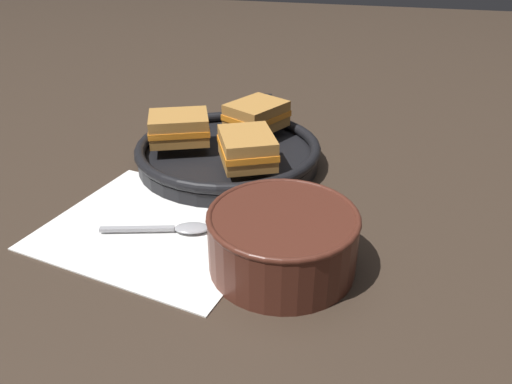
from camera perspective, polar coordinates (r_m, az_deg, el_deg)
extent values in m
plane|color=#382B21|center=(0.69, -2.63, -3.88)|extent=(4.00, 4.00, 0.00)
cube|color=white|center=(0.70, -11.03, -3.94)|extent=(0.33, 0.30, 0.00)
cylinder|color=#4C2319|center=(0.60, 3.04, -5.64)|extent=(0.18, 0.18, 0.07)
cylinder|color=#DB5B1E|center=(0.58, 3.10, -3.69)|extent=(0.16, 0.16, 0.01)
torus|color=#4C2319|center=(0.58, 3.13, -2.78)|extent=(0.18, 0.18, 0.01)
cube|color=#9E9EA3|center=(0.69, -13.43, -4.12)|extent=(0.10, 0.04, 0.01)
ellipsoid|color=#9E9EA3|center=(0.68, -7.34, -4.10)|extent=(0.05, 0.04, 0.01)
cylinder|color=black|center=(0.86, -3.17, 3.87)|extent=(0.31, 0.31, 0.02)
torus|color=black|center=(0.85, -3.21, 5.15)|extent=(0.31, 0.31, 0.02)
cube|color=black|center=(1.05, 0.35, 9.77)|extent=(0.03, 0.14, 0.01)
cube|color=#B27A38|center=(0.90, 0.06, 7.93)|extent=(0.11, 0.12, 0.02)
cube|color=orange|center=(0.90, 0.06, 8.76)|extent=(0.12, 0.13, 0.01)
cube|color=#B27A38|center=(0.89, 0.06, 9.60)|extent=(0.11, 0.12, 0.02)
cube|color=#B27A38|center=(0.86, -8.72, 6.43)|extent=(0.12, 0.11, 0.02)
cube|color=orange|center=(0.85, -8.79, 7.29)|extent=(0.12, 0.11, 0.01)
cube|color=#B27A38|center=(0.85, -8.86, 8.17)|extent=(0.12, 0.11, 0.02)
cube|color=#B27A38|center=(0.77, -1.01, 4.12)|extent=(0.11, 0.12, 0.02)
cube|color=orange|center=(0.77, -1.02, 5.06)|extent=(0.12, 0.13, 0.01)
cube|color=#B27A38|center=(0.76, -1.03, 6.02)|extent=(0.11, 0.12, 0.02)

